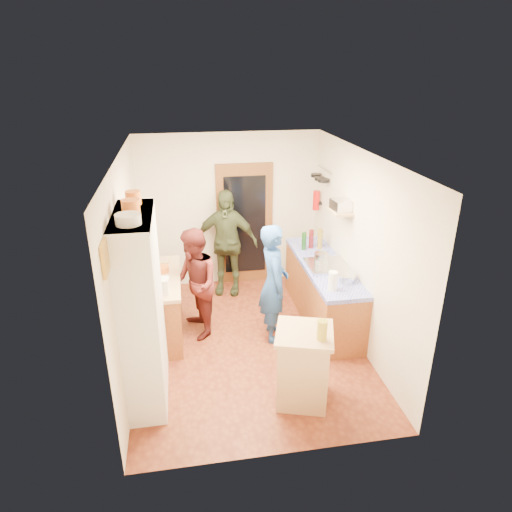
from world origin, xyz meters
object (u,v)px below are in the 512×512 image
object	(u,v)px
person_hob	(276,284)
hutch_body	(142,310)
island_base	(303,368)
person_left	(196,283)
right_counter_base	(322,293)
person_back	(227,243)

from	to	relation	value
person_hob	hutch_body	bearing A→B (deg)	119.97
hutch_body	person_hob	xyz separation A→B (m)	(1.70, 0.89, -0.26)
island_base	person_left	bearing A→B (deg)	123.80
right_counter_base	person_left	size ratio (longest dim) A/B	1.40
person_hob	person_left	world-z (taller)	person_hob
right_counter_base	person_left	bearing A→B (deg)	-177.04
person_left	person_hob	bearing A→B (deg)	62.95
hutch_body	island_base	size ratio (longest dim) A/B	2.56
person_left	person_back	bearing A→B (deg)	144.04
person_hob	person_back	distance (m)	1.59
hutch_body	right_counter_base	bearing A→B (deg)	27.47
right_counter_base	person_back	size ratio (longest dim) A/B	1.24
person_hob	person_back	size ratio (longest dim) A/B	0.94
right_counter_base	island_base	world-z (taller)	island_base
hutch_body	person_back	size ratio (longest dim) A/B	1.24
person_left	right_counter_base	bearing A→B (deg)	82.15
person_hob	person_left	xyz separation A→B (m)	(-1.07, 0.31, -0.05)
person_left	person_back	size ratio (longest dim) A/B	0.89
hutch_body	right_counter_base	xyz separation A→B (m)	(2.50, 1.30, -0.68)
island_base	hutch_body	bearing A→B (deg)	165.73
right_counter_base	person_left	world-z (taller)	person_left
hutch_body	person_left	world-z (taller)	hutch_body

